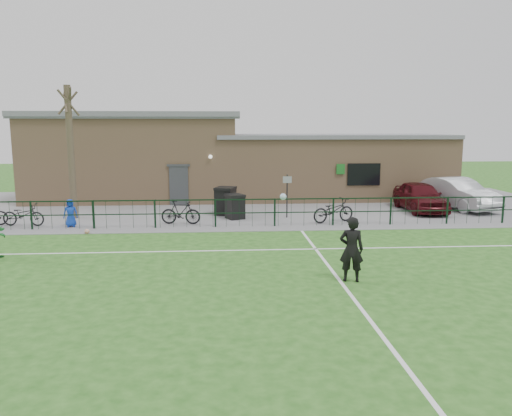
{
  "coord_description": "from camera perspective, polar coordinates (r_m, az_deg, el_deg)",
  "views": [
    {
      "loc": [
        -1.21,
        -12.61,
        4.22
      ],
      "look_at": [
        0.0,
        5.0,
        1.3
      ],
      "focal_mm": 35.0,
      "sensor_mm": 36.0,
      "label": 1
    }
  ],
  "objects": [
    {
      "name": "perimeter_fence",
      "position": [
        20.96,
        -0.56,
        -0.55
      ],
      "size": [
        28.0,
        0.1,
        1.2
      ],
      "primitive_type": "cube",
      "color": "black",
      "rests_on": "ground"
    },
    {
      "name": "car_maroon",
      "position": [
        26.06,
        18.25,
        1.26
      ],
      "size": [
        1.81,
        4.3,
        1.45
      ],
      "primitive_type": "imported",
      "rotation": [
        0.0,
        0.0,
        -0.02
      ],
      "color": "#430B11",
      "rests_on": "paving_strip"
    },
    {
      "name": "sign_post",
      "position": [
        22.97,
        3.57,
        1.37
      ],
      "size": [
        0.08,
        0.08,
        2.0
      ],
      "primitive_type": "cylinder",
      "rotation": [
        0.0,
        0.0,
        0.33
      ],
      "color": "black",
      "rests_on": "paving_strip"
    },
    {
      "name": "bicycle_d",
      "position": [
        21.69,
        -8.6,
        -0.5
      ],
      "size": [
        1.76,
        0.73,
        1.03
      ],
      "primitive_type": "imported",
      "rotation": [
        0.0,
        0.0,
        1.42
      ],
      "color": "black",
      "rests_on": "paving_strip"
    },
    {
      "name": "bicycle_e",
      "position": [
        22.13,
        8.83,
        -0.27
      ],
      "size": [
        2.12,
        1.34,
        1.05
      ],
      "primitive_type": "imported",
      "rotation": [
        0.0,
        0.0,
        1.92
      ],
      "color": "black",
      "rests_on": "paving_strip"
    },
    {
      "name": "ball_ground",
      "position": [
        20.77,
        -18.74,
        -2.56
      ],
      "size": [
        0.2,
        0.2,
        0.2
      ],
      "primitive_type": "sphere",
      "color": "silver",
      "rests_on": "ground"
    },
    {
      "name": "paving_strip",
      "position": [
        26.47,
        -1.27,
        0.24
      ],
      "size": [
        34.0,
        13.0,
        0.02
      ],
      "primitive_type": "cube",
      "color": "slate",
      "rests_on": "ground"
    },
    {
      "name": "wheelie_bin_right",
      "position": [
        22.73,
        -2.42,
        0.06
      ],
      "size": [
        0.94,
        0.99,
        1.04
      ],
      "primitive_type": "cube",
      "rotation": [
        0.0,
        0.0,
        0.42
      ],
      "color": "black",
      "rests_on": "paving_strip"
    },
    {
      "name": "pitch_line_touch",
      "position": [
        20.87,
        -0.53,
        -2.26
      ],
      "size": [
        28.0,
        0.1,
        0.01
      ],
      "primitive_type": "cube",
      "color": "white",
      "rests_on": "ground"
    },
    {
      "name": "pitch_line_mid",
      "position": [
        17.18,
        0.23,
        -4.81
      ],
      "size": [
        28.0,
        0.1,
        0.01
      ],
      "primitive_type": "cube",
      "color": "white",
      "rests_on": "ground"
    },
    {
      "name": "ground",
      "position": [
        13.35,
        1.5,
        -9.04
      ],
      "size": [
        90.0,
        90.0,
        0.0
      ],
      "primitive_type": "plane",
      "color": "#245719",
      "rests_on": "ground"
    },
    {
      "name": "bicycle_c",
      "position": [
        23.28,
        -25.05,
        -0.71
      ],
      "size": [
        1.87,
        0.86,
        0.95
      ],
      "primitive_type": "imported",
      "rotation": [
        0.0,
        0.0,
        1.44
      ],
      "color": "black",
      "rests_on": "paving_strip"
    },
    {
      "name": "bare_tree",
      "position": [
        24.11,
        -20.4,
        5.91
      ],
      "size": [
        0.3,
        0.3,
        6.0
      ],
      "primitive_type": "cylinder",
      "color": "#443829",
      "rests_on": "ground"
    },
    {
      "name": "wheelie_bin_left",
      "position": [
        23.77,
        -3.51,
        0.71
      ],
      "size": [
        1.08,
        1.15,
        1.24
      ],
      "primitive_type": "cube",
      "rotation": [
        0.0,
        0.0,
        -0.34
      ],
      "color": "black",
      "rests_on": "paving_strip"
    },
    {
      "name": "clubhouse",
      "position": [
        29.18,
        -3.3,
        5.46
      ],
      "size": [
        24.25,
        5.4,
        4.96
      ],
      "color": "tan",
      "rests_on": "ground"
    },
    {
      "name": "pitch_line_perp",
      "position": [
        13.68,
        9.96,
        -8.71
      ],
      "size": [
        0.1,
        16.0,
        0.01
      ],
      "primitive_type": "cube",
      "color": "white",
      "rests_on": "ground"
    },
    {
      "name": "car_silver",
      "position": [
        27.46,
        21.95,
        1.57
      ],
      "size": [
        2.96,
        5.04,
        1.57
      ],
      "primitive_type": "imported",
      "rotation": [
        0.0,
        0.0,
        0.29
      ],
      "color": "#B8BBC0",
      "rests_on": "paving_strip"
    },
    {
      "name": "goalkeeper_kick",
      "position": [
        13.9,
        10.67,
        -4.51
      ],
      "size": [
        1.95,
        3.69,
        2.0
      ],
      "color": "black",
      "rests_on": "ground"
    },
    {
      "name": "spectator_child",
      "position": [
        22.28,
        -20.45,
        -0.54
      ],
      "size": [
        0.64,
        0.49,
        1.17
      ],
      "primitive_type": "imported",
      "rotation": [
        0.0,
        0.0,
        0.22
      ],
      "color": "#123BB0",
      "rests_on": "paving_strip"
    }
  ]
}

